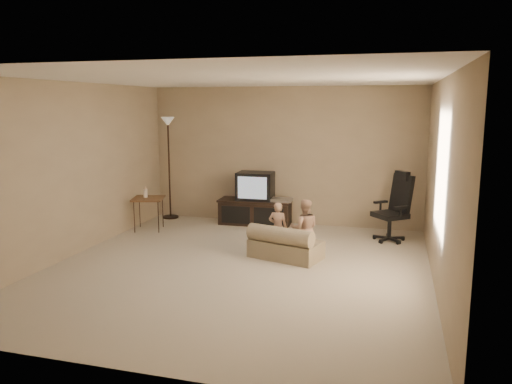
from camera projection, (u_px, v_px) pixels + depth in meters
floor at (238, 268)px, 6.72m from camera, size 5.50×5.50×0.00m
room_shell at (237, 156)px, 6.45m from camera, size 5.50×5.50×5.50m
tv_stand at (255, 203)px, 9.13m from camera, size 1.37×0.54×0.97m
office_chair at (393, 216)px, 8.03m from camera, size 0.73×0.73×1.13m
side_table at (148, 199)px, 8.70m from camera, size 0.64×0.64×0.78m
floor_lamp at (168, 145)px, 9.47m from camera, size 0.30×0.30×1.95m
child_sofa at (284, 245)px, 7.12m from camera, size 1.11×0.82×0.49m
toddler_left at (278, 228)px, 7.37m from camera, size 0.28×0.21×0.77m
toddler_right at (304, 228)px, 7.17m from camera, size 0.45×0.31×0.84m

